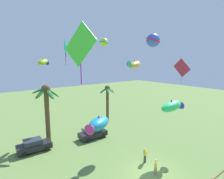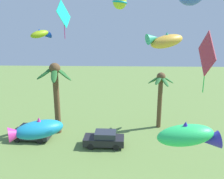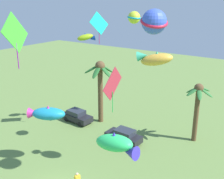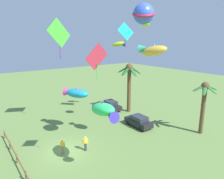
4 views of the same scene
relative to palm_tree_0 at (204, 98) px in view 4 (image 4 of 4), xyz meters
name	(u,v)px [view 4 (image 4 of 4)]	position (x,y,z in m)	size (l,w,h in m)	color
ground_plane	(66,151)	(-5.93, -15.15, -4.55)	(120.00, 120.00, 0.00)	olive
palm_tree_0	(204,98)	(0.00, 0.00, 0.00)	(2.98, 2.99, 6.47)	brown
palm_tree_1	(129,78)	(-11.29, -1.90, 0.88)	(3.59, 3.69, 7.74)	brown
rail_fence	(17,157)	(-6.71, -19.71, -3.95)	(12.60, 0.12, 0.95)	brown
parked_car_0	(139,121)	(-6.01, -4.79, -3.80)	(3.94, 1.82, 1.51)	black
parked_car_2	(111,105)	(-13.64, -3.70, -3.80)	(4.01, 1.97, 1.51)	black
spectator_0	(63,146)	(-5.74, -15.60, -3.73)	(0.46, 0.41, 1.59)	gray
spectator_1	(85,143)	(-4.87, -13.46, -3.73)	(0.38, 0.50, 1.59)	#38383D
kite_fish_0	(153,50)	(-1.30, -7.89, 5.72)	(3.11, 2.01, 1.40)	gold
kite_diamond_1	(97,57)	(-0.65, -14.57, 5.45)	(0.16, 2.02, 2.82)	#B72A3D
kite_diamond_2	(126,32)	(-9.46, -4.35, 7.74)	(0.71, 2.27, 3.28)	#1CF0C9
kite_ball_3	(144,14)	(-0.34, -10.20, 8.75)	(2.60, 2.60, 1.69)	blue
kite_fish_4	(76,93)	(-9.78, -11.87, 0.39)	(3.52, 2.81, 1.35)	#1A8CB7
kite_ball_5	(146,22)	(-4.60, -5.60, 8.61)	(1.26, 1.25, 1.09)	#C1DF31
kite_fish_6	(119,44)	(-11.91, -3.53, 6.08)	(1.96, 2.02, 1.01)	#95B81A
kite_diamond_7	(59,34)	(-11.86, -12.73, 7.41)	(1.05, 3.32, 4.82)	#47DD34
kite_fish_8	(104,110)	(-0.87, -13.83, 1.11)	(3.47, 1.67, 1.56)	#2FE46B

